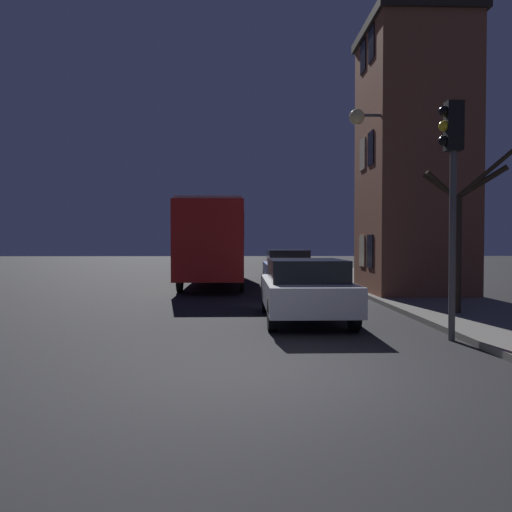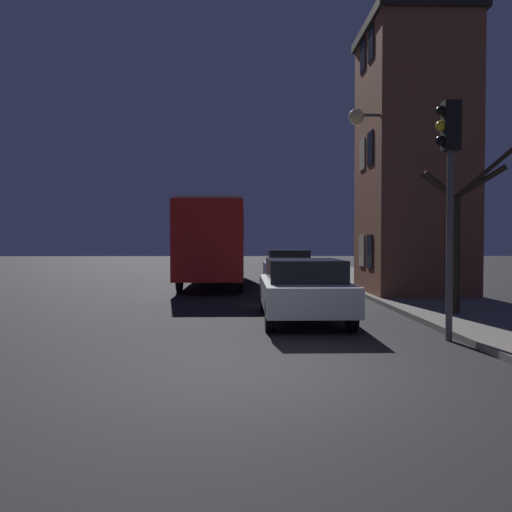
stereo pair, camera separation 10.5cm
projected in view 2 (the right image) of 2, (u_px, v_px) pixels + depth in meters
ground_plane at (276, 375)px, 6.84m from camera, size 120.00×120.00×0.00m
brick_building at (413, 158)px, 16.94m from camera, size 3.40×3.95×9.08m
streetlamp at (371, 160)px, 15.22m from camera, size 1.21×0.48×5.76m
traffic_light at (449, 170)px, 9.13m from camera, size 0.43×0.24×4.40m
bare_tree at (457, 237)px, 11.87m from camera, size 1.93×1.54×3.89m
bus at (215, 237)px, 21.30m from camera, size 2.45×9.60×3.40m
car_near_lane at (303, 288)px, 11.50m from camera, size 1.86×4.27×1.43m
car_mid_lane at (287, 266)px, 21.38m from camera, size 1.89×4.70×1.50m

